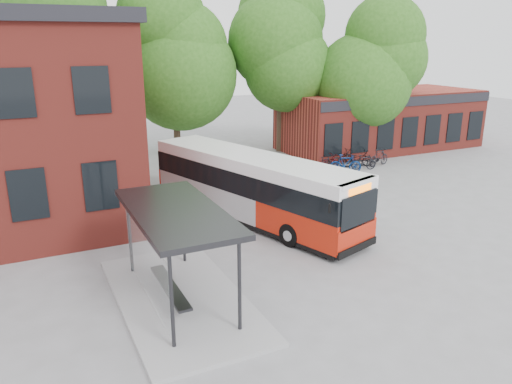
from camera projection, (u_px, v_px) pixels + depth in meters
name	position (u px, v px, depth m)	size (l,w,h in m)	color
ground	(295.00, 260.00, 17.61)	(100.00, 100.00, 0.00)	slate
shop_row	(380.00, 120.00, 35.30)	(14.00, 6.20, 4.00)	maroon
bus_shelter	(178.00, 256.00, 14.46)	(3.60, 7.00, 2.90)	#28282C
bike_rail	(345.00, 165.00, 30.01)	(5.20, 0.10, 0.38)	#28282C
tree_0	(56.00, 76.00, 27.29)	(7.92, 7.92, 11.00)	#235115
tree_1	(174.00, 77.00, 31.14)	(7.92, 7.92, 10.40)	#235115
tree_2	(281.00, 70.00, 33.09)	(7.92, 7.92, 11.00)	#235115
tree_3	(379.00, 85.00, 31.97)	(7.04, 7.04, 9.28)	#235115
city_bus	(252.00, 188.00, 21.22)	(2.35, 11.05, 2.81)	#B41E0B
bicycle_0	(318.00, 168.00, 28.56)	(0.53, 1.51, 0.79)	black
bicycle_1	(325.00, 164.00, 29.08)	(0.44, 1.57, 0.94)	black
bicycle_2	(328.00, 163.00, 29.52)	(0.61, 1.76, 0.92)	#440A0F
bicycle_3	(345.00, 164.00, 28.83)	(0.52, 1.85, 1.11)	navy
bicycle_4	(342.00, 158.00, 30.58)	(0.66, 1.90, 1.00)	black
bicycle_5	(364.00, 162.00, 29.56)	(0.43, 1.53, 0.92)	black
bicycle_6	(358.00, 159.00, 30.29)	(0.67, 1.91, 1.00)	black
bicycle_7	(379.00, 157.00, 30.49)	(0.50, 1.77, 1.07)	black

